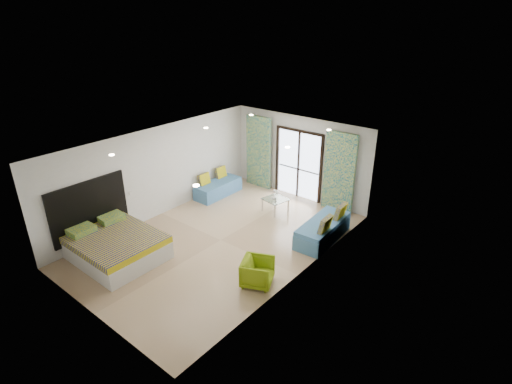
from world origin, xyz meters
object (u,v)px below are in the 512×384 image
Objects in this scene: bed at (116,246)px; daybed_right at (323,229)px; daybed_left at (218,188)px; armchair at (258,271)px; coffee_table at (275,200)px.

daybed_right is at bearing 48.23° from bed.
armchair is at bearing -35.98° from daybed_left.
daybed_left is at bearing 29.33° from armchair.
armchair is (4.08, -2.94, 0.09)m from daybed_left.
coffee_table is at bearing 5.44° from daybed_left.
coffee_table is 1.10× the size of armchair.
coffee_table is 3.66m from armchair.
armchair is (3.45, 1.39, 0.03)m from bed.
bed is 4.82m from coffee_table.
daybed_right is 2.06m from coffee_table.
daybed_left is 2.25m from coffee_table.
bed is 5.40m from daybed_right.
daybed_left is at bearing 98.36° from bed.
armchair is at bearing -96.53° from daybed_right.
daybed_left is 5.03m from armchair.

